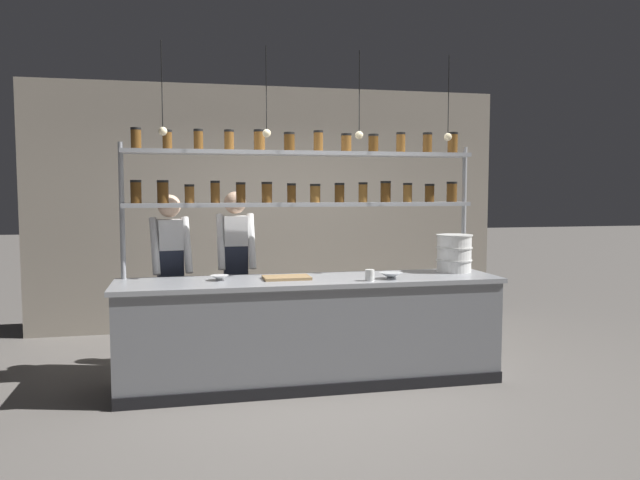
{
  "coord_description": "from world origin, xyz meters",
  "views": [
    {
      "loc": [
        -1.09,
        -5.23,
        1.69
      ],
      "look_at": [
        0.13,
        0.2,
        1.24
      ],
      "focal_mm": 35.0,
      "sensor_mm": 36.0,
      "label": 1
    }
  ],
  "objects_px": {
    "spice_shelf_unit": "(304,182)",
    "prep_bowl_near_left": "(391,276)",
    "prep_bowl_center_front": "(220,278)",
    "chef_left": "(171,270)",
    "serving_cup_front": "(370,275)",
    "container_stack": "(454,253)",
    "cutting_board": "(287,278)",
    "chef_center": "(236,265)"
  },
  "relations": [
    {
      "from": "chef_left",
      "to": "serving_cup_front",
      "type": "height_order",
      "value": "chef_left"
    },
    {
      "from": "serving_cup_front",
      "to": "prep_bowl_center_front",
      "type": "bearing_deg",
      "value": 166.2
    },
    {
      "from": "chef_left",
      "to": "cutting_board",
      "type": "relative_size",
      "value": 4.1
    },
    {
      "from": "chef_center",
      "to": "chef_left",
      "type": "bearing_deg",
      "value": -171.62
    },
    {
      "from": "spice_shelf_unit",
      "to": "prep_bowl_center_front",
      "type": "xyz_separation_m",
      "value": [
        -0.79,
        -0.27,
        -0.82
      ]
    },
    {
      "from": "spice_shelf_unit",
      "to": "chef_left",
      "type": "bearing_deg",
      "value": 165.35
    },
    {
      "from": "container_stack",
      "to": "cutting_board",
      "type": "height_order",
      "value": "container_stack"
    },
    {
      "from": "chef_center",
      "to": "container_stack",
      "type": "distance_m",
      "value": 2.07
    },
    {
      "from": "cutting_board",
      "to": "serving_cup_front",
      "type": "relative_size",
      "value": 4.19
    },
    {
      "from": "cutting_board",
      "to": "container_stack",
      "type": "bearing_deg",
      "value": 4.4
    },
    {
      "from": "cutting_board",
      "to": "prep_bowl_near_left",
      "type": "height_order",
      "value": "prep_bowl_near_left"
    },
    {
      "from": "chef_left",
      "to": "container_stack",
      "type": "height_order",
      "value": "chef_left"
    },
    {
      "from": "serving_cup_front",
      "to": "chef_center",
      "type": "bearing_deg",
      "value": 136.44
    },
    {
      "from": "chef_left",
      "to": "prep_bowl_center_front",
      "type": "height_order",
      "value": "chef_left"
    },
    {
      "from": "container_stack",
      "to": "prep_bowl_center_front",
      "type": "distance_m",
      "value": 2.18
    },
    {
      "from": "container_stack",
      "to": "serving_cup_front",
      "type": "height_order",
      "value": "container_stack"
    },
    {
      "from": "spice_shelf_unit",
      "to": "prep_bowl_center_front",
      "type": "bearing_deg",
      "value": -160.96
    },
    {
      "from": "chef_left",
      "to": "container_stack",
      "type": "relative_size",
      "value": 4.7
    },
    {
      "from": "spice_shelf_unit",
      "to": "prep_bowl_near_left",
      "type": "bearing_deg",
      "value": -37.61
    },
    {
      "from": "spice_shelf_unit",
      "to": "container_stack",
      "type": "distance_m",
      "value": 1.55
    },
    {
      "from": "serving_cup_front",
      "to": "spice_shelf_unit",
      "type": "bearing_deg",
      "value": 127.81
    },
    {
      "from": "chef_center",
      "to": "cutting_board",
      "type": "distance_m",
      "value": 0.81
    },
    {
      "from": "prep_bowl_center_front",
      "to": "prep_bowl_near_left",
      "type": "bearing_deg",
      "value": -9.22
    },
    {
      "from": "chef_center",
      "to": "prep_bowl_near_left",
      "type": "height_order",
      "value": "chef_center"
    },
    {
      "from": "spice_shelf_unit",
      "to": "prep_bowl_near_left",
      "type": "relative_size",
      "value": 15.82
    },
    {
      "from": "cutting_board",
      "to": "chef_left",
      "type": "bearing_deg",
      "value": 147.4
    },
    {
      "from": "chef_left",
      "to": "chef_center",
      "type": "bearing_deg",
      "value": -1.01
    },
    {
      "from": "spice_shelf_unit",
      "to": "chef_center",
      "type": "height_order",
      "value": "spice_shelf_unit"
    },
    {
      "from": "prep_bowl_near_left",
      "to": "cutting_board",
      "type": "bearing_deg",
      "value": 167.57
    },
    {
      "from": "prep_bowl_center_front",
      "to": "serving_cup_front",
      "type": "relative_size",
      "value": 1.68
    },
    {
      "from": "spice_shelf_unit",
      "to": "chef_center",
      "type": "bearing_deg",
      "value": 145.15
    },
    {
      "from": "prep_bowl_center_front",
      "to": "spice_shelf_unit",
      "type": "bearing_deg",
      "value": 19.04
    },
    {
      "from": "chef_center",
      "to": "prep_bowl_near_left",
      "type": "relative_size",
      "value": 8.25
    },
    {
      "from": "prep_bowl_near_left",
      "to": "serving_cup_front",
      "type": "xyz_separation_m",
      "value": [
        -0.21,
        -0.07,
        0.02
      ]
    },
    {
      "from": "chef_center",
      "to": "container_stack",
      "type": "relative_size",
      "value": 4.77
    },
    {
      "from": "prep_bowl_near_left",
      "to": "prep_bowl_center_front",
      "type": "height_order",
      "value": "prep_bowl_near_left"
    },
    {
      "from": "container_stack",
      "to": "serving_cup_front",
      "type": "relative_size",
      "value": 3.66
    },
    {
      "from": "prep_bowl_center_front",
      "to": "container_stack",
      "type": "bearing_deg",
      "value": 2.16
    },
    {
      "from": "chef_left",
      "to": "prep_bowl_center_front",
      "type": "bearing_deg",
      "value": -65.02
    },
    {
      "from": "container_stack",
      "to": "prep_bowl_near_left",
      "type": "xyz_separation_m",
      "value": [
        -0.73,
        -0.32,
        -0.15
      ]
    },
    {
      "from": "container_stack",
      "to": "cutting_board",
      "type": "xyz_separation_m",
      "value": [
        -1.61,
        -0.12,
        -0.16
      ]
    },
    {
      "from": "chef_center",
      "to": "prep_bowl_center_front",
      "type": "distance_m",
      "value": 0.71
    }
  ]
}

